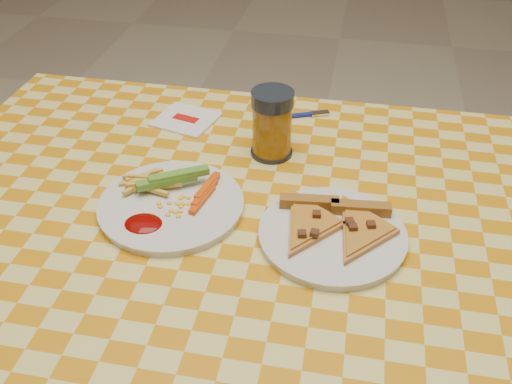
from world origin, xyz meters
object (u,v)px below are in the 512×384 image
plate_right (332,236)px  drink_glass (272,124)px  table (262,251)px  plate_left (171,206)px

plate_right → drink_glass: bearing=121.1°
table → plate_right: plate_right is taller
drink_glass → plate_left: bearing=-124.6°
plate_left → plate_right: same height
table → drink_glass: (-0.02, 0.20, 0.14)m
plate_left → plate_right: 0.28m
table → plate_left: plate_left is taller
table → plate_left: size_ratio=5.27×
table → plate_left: 0.18m
plate_left → drink_glass: 0.25m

